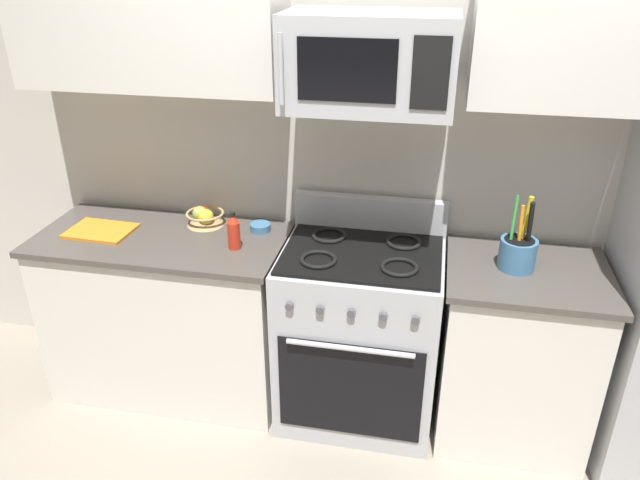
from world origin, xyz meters
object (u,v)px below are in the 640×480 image
(range_oven, at_px, (360,332))
(bottle_hot_sauce, at_px, (234,232))
(microwave, at_px, (370,62))
(prep_bowl, at_px, (260,227))
(utensil_crock, at_px, (518,251))
(fruit_basket, at_px, (205,217))
(cutting_board, at_px, (101,231))

(range_oven, distance_m, bottle_hot_sauce, 0.80)
(microwave, height_order, prep_bowl, microwave)
(utensil_crock, distance_m, prep_bowl, 1.24)
(fruit_basket, distance_m, cutting_board, 0.52)
(fruit_basket, relative_size, cutting_board, 0.62)
(range_oven, height_order, utensil_crock, utensil_crock)
(utensil_crock, bearing_deg, microwave, 178.81)
(utensil_crock, relative_size, fruit_basket, 1.74)
(prep_bowl, bearing_deg, range_oven, -16.38)
(microwave, xyz_separation_m, utensil_crock, (0.69, -0.01, -0.79))
(cutting_board, distance_m, prep_bowl, 0.80)
(microwave, bearing_deg, cutting_board, -178.05)
(fruit_basket, height_order, bottle_hot_sauce, bottle_hot_sauce)
(range_oven, bearing_deg, utensil_crock, 1.00)
(utensil_crock, relative_size, prep_bowl, 3.25)
(range_oven, bearing_deg, bottle_hot_sauce, -175.23)
(bottle_hot_sauce, bearing_deg, cutting_board, 177.45)
(fruit_basket, height_order, prep_bowl, fruit_basket)
(range_oven, height_order, fruit_basket, range_oven)
(range_oven, relative_size, bottle_hot_sauce, 5.86)
(range_oven, bearing_deg, microwave, 90.09)
(prep_bowl, bearing_deg, fruit_basket, 177.43)
(cutting_board, height_order, prep_bowl, prep_bowl)
(range_oven, distance_m, fruit_basket, 0.98)
(utensil_crock, relative_size, bottle_hot_sauce, 1.83)
(utensil_crock, relative_size, cutting_board, 1.08)
(utensil_crock, height_order, fruit_basket, utensil_crock)
(cutting_board, bearing_deg, fruit_basket, 21.66)
(range_oven, height_order, bottle_hot_sauce, bottle_hot_sauce)
(fruit_basket, bearing_deg, cutting_board, -158.34)
(bottle_hot_sauce, xyz_separation_m, prep_bowl, (0.07, 0.21, -0.06))
(fruit_basket, height_order, cutting_board, fruit_basket)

